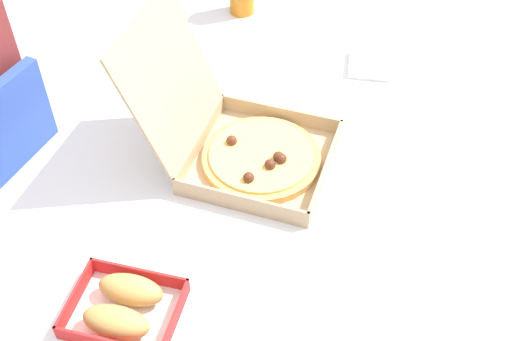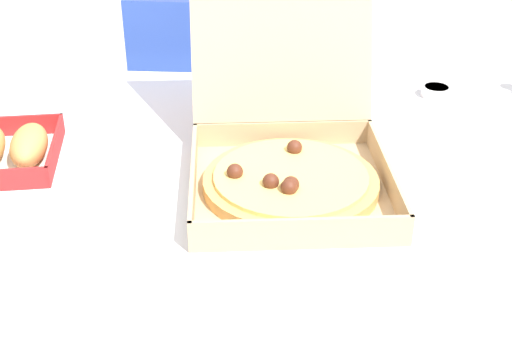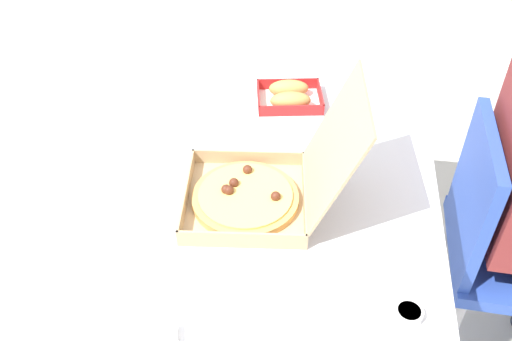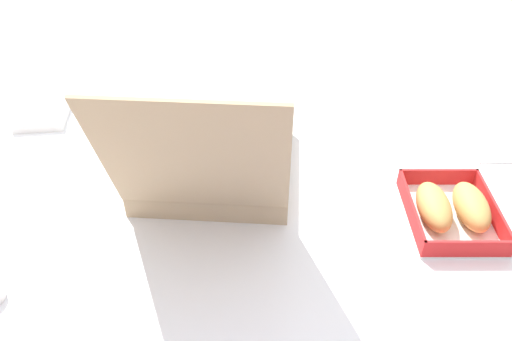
{
  "view_description": "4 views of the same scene",
  "coord_description": "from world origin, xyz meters",
  "views": [
    {
      "loc": [
        -0.81,
        -0.42,
        1.68
      ],
      "look_at": [
        0.03,
        -0.03,
        0.73
      ],
      "focal_mm": 44.25,
      "sensor_mm": 36.0,
      "label": 1
    },
    {
      "loc": [
        0.07,
        -0.91,
        1.25
      ],
      "look_at": [
        0.02,
        -0.04,
        0.76
      ],
      "focal_mm": 49.21,
      "sensor_mm": 36.0,
      "label": 2
    },
    {
      "loc": [
        1.03,
        0.15,
        1.65
      ],
      "look_at": [
        0.03,
        -0.0,
        0.78
      ],
      "focal_mm": 39.09,
      "sensor_mm": 36.0,
      "label": 3
    },
    {
      "loc": [
        -0.15,
        0.77,
        1.37
      ],
      "look_at": [
        -0.01,
        -0.02,
        0.73
      ],
      "focal_mm": 36.53,
      "sensor_mm": 36.0,
      "label": 4
    }
  ],
  "objects": [
    {
      "name": "chair",
      "position": [
        -0.12,
        0.68,
        0.48
      ],
      "size": [
        0.41,
        0.41,
        0.83
      ],
      "color": "#2D4CAD",
      "rests_on": "ground_plane"
    },
    {
      "name": "dining_table",
      "position": [
        0.0,
        0.0,
        0.64
      ],
      "size": [
        1.37,
        0.89,
        0.71
      ],
      "color": "white",
      "rests_on": "ground_plane"
    },
    {
      "name": "paper_menu",
      "position": [
        -0.54,
        -0.23,
        0.71
      ],
      "size": [
        0.24,
        0.19,
        0.0
      ],
      "primitive_type": "cube",
      "rotation": [
        0.0,
        0.0,
        0.21
      ],
      "color": "white",
      "rests_on": "dining_table"
    },
    {
      "name": "pizza_box_open",
      "position": [
        0.07,
        0.01,
        0.76
      ],
      "size": [
        0.33,
        0.43,
        0.32
      ],
      "color": "tan",
      "rests_on": "dining_table"
    },
    {
      "name": "bread_side_box",
      "position": [
        -0.37,
        0.04,
        0.74
      ],
      "size": [
        0.18,
        0.21,
        0.06
      ],
      "color": "white",
      "rests_on": "dining_table"
    },
    {
      "name": "dipping_sauce_cup",
      "position": [
        0.34,
        0.35,
        0.72
      ],
      "size": [
        0.06,
        0.06,
        0.02
      ],
      "color": "white",
      "rests_on": "dining_table"
    },
    {
      "name": "ground_plane",
      "position": [
        0.0,
        0.0,
        0.0
      ],
      "size": [
        10.0,
        10.0,
        0.0
      ],
      "primitive_type": "plane",
      "color": "beige"
    }
  ]
}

